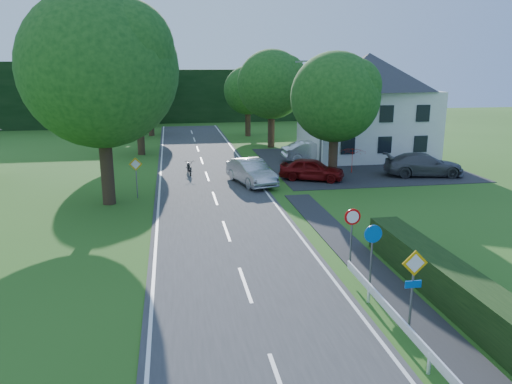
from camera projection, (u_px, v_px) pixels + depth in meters
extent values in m
cube|color=#323234|center=(222.00, 219.00, 25.50)|extent=(7.00, 80.00, 0.04)
cube|color=#262629|center=(354.00, 163.00, 39.88)|extent=(14.00, 16.00, 0.04)
cube|color=white|center=(157.00, 222.00, 24.96)|extent=(0.12, 80.00, 0.01)
cube|color=white|center=(284.00, 215.00, 26.03)|extent=(0.12, 80.00, 0.01)
cube|color=black|center=(244.00, 95.00, 69.86)|extent=(30.00, 5.00, 7.00)
cube|color=silver|center=(366.00, 124.00, 42.38)|extent=(10.00, 8.00, 5.60)
pyramid|color=#242529|center=(369.00, 72.00, 41.31)|extent=(10.60, 8.40, 3.00)
cylinder|color=slate|center=(321.00, 118.00, 35.40)|extent=(0.16, 0.16, 8.00)
cylinder|color=slate|center=(312.00, 61.00, 34.30)|extent=(1.70, 0.10, 0.10)
cube|color=slate|center=(299.00, 62.00, 34.17)|extent=(0.50, 0.18, 0.12)
cylinder|color=slate|center=(412.00, 295.00, 14.46)|extent=(0.07, 0.07, 2.40)
cube|color=#EFAB0C|center=(415.00, 263.00, 14.18)|extent=(0.78, 0.04, 0.78)
cube|color=white|center=(415.00, 263.00, 14.18)|extent=(0.57, 0.05, 0.57)
cube|color=#0C58B7|center=(413.00, 284.00, 14.34)|extent=(0.50, 0.04, 0.22)
cylinder|color=slate|center=(371.00, 259.00, 17.34)|extent=(0.07, 0.07, 2.20)
cylinder|color=#0C58B7|center=(373.00, 234.00, 17.08)|extent=(0.64, 0.04, 0.64)
cylinder|color=slate|center=(351.00, 240.00, 19.25)|extent=(0.07, 0.07, 2.20)
cylinder|color=red|center=(352.00, 217.00, 18.99)|extent=(0.64, 0.04, 0.64)
cylinder|color=white|center=(353.00, 217.00, 18.97)|extent=(0.48, 0.04, 0.48)
cylinder|color=slate|center=(137.00, 180.00, 29.27)|extent=(0.07, 0.07, 2.20)
cube|color=#EFAB0C|center=(136.00, 164.00, 29.01)|extent=(0.78, 0.04, 0.78)
cube|color=white|center=(136.00, 164.00, 29.01)|extent=(0.57, 0.05, 0.57)
imported|color=#ACABAF|center=(251.00, 172.00, 32.67)|extent=(2.90, 5.19, 1.62)
imported|color=black|center=(189.00, 167.00, 35.67)|extent=(0.90, 2.10, 1.07)
imported|color=maroon|center=(312.00, 169.00, 33.84)|extent=(4.68, 3.42, 1.48)
imported|color=silver|center=(312.00, 151.00, 40.44)|extent=(4.87, 1.89, 1.58)
imported|color=#4B4C50|center=(424.00, 165.00, 35.14)|extent=(5.74, 3.12, 1.58)
imported|color=red|center=(352.00, 160.00, 36.05)|extent=(2.45, 2.48, 1.83)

